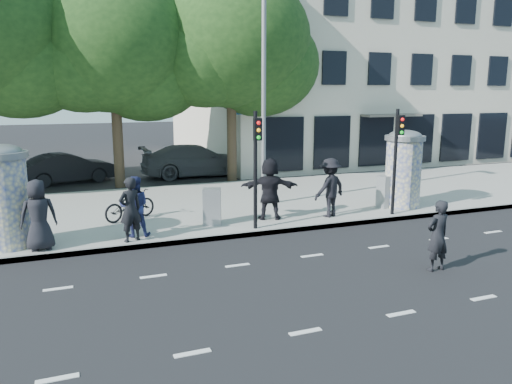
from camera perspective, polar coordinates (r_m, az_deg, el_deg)
name	(u,v)px	position (r m, az deg, el deg)	size (l,w,h in m)	color
ground	(341,274)	(11.65, 9.65, -9.26)	(120.00, 120.00, 0.00)	black
sidewalk	(235,203)	(18.20, -2.44, -1.32)	(40.00, 8.00, 0.15)	gray
curb	(278,231)	(14.63, 2.55, -4.50)	(40.00, 0.10, 0.16)	slate
lane_dash_near	(401,314)	(9.98, 16.26, -13.20)	(32.00, 0.12, 0.01)	silver
lane_dash_far	(312,256)	(12.80, 6.44, -7.25)	(32.00, 0.12, 0.01)	silver
ad_column_left	(3,194)	(14.14, -26.95, -0.21)	(1.36, 1.36, 2.65)	beige
ad_column_right	(403,167)	(17.93, 16.50, 2.78)	(1.36, 1.36, 2.65)	beige
traffic_pole_near	(256,158)	(14.19, 0.01, 3.91)	(0.22, 0.31, 3.40)	black
traffic_pole_far	(397,151)	(16.52, 15.78, 4.55)	(0.22, 0.31, 3.40)	black
street_lamp	(264,70)	(17.24, 0.97, 13.78)	(0.25, 0.93, 8.00)	slate
tree_near_left	(113,42)	(22.22, -16.08, 16.10)	(6.80, 6.80, 8.97)	#38281C
tree_center	(231,40)	(22.89, -2.89, 16.99)	(7.00, 7.00, 9.30)	#38281C
building	(346,62)	(34.28, 10.27, 14.43)	(20.30, 15.85, 12.00)	beige
ped_a	(38,215)	(13.60, -23.61, -2.42)	(0.88, 0.58, 1.81)	black
ped_b	(130,209)	(13.61, -14.17, -1.95)	(0.63, 0.42, 1.74)	black
ped_c	(135,206)	(14.07, -13.72, -1.61)	(0.82, 0.64, 1.68)	navy
ped_d	(330,188)	(15.99, 8.43, 0.50)	(1.21, 0.70, 1.88)	black
ped_f	(270,189)	(15.49, 1.59, 0.38)	(1.80, 0.65, 1.94)	black
man_road	(438,236)	(12.23, 20.05, -4.70)	(0.61, 0.40, 1.67)	black
bicycle	(130,205)	(16.02, -14.23, -1.43)	(1.79, 0.62, 0.94)	black
cabinet_left	(212,207)	(14.99, -5.05, -1.67)	(0.53, 0.38, 1.11)	gray
cabinet_right	(385,192)	(17.75, 14.57, 0.05)	(0.53, 0.38, 1.10)	gray
car_mid	(68,168)	(24.14, -20.73, 2.57)	(4.13, 1.44, 1.36)	black
car_right	(196,160)	(24.61, -6.87, 3.60)	(5.32, 2.16, 1.54)	#494B50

